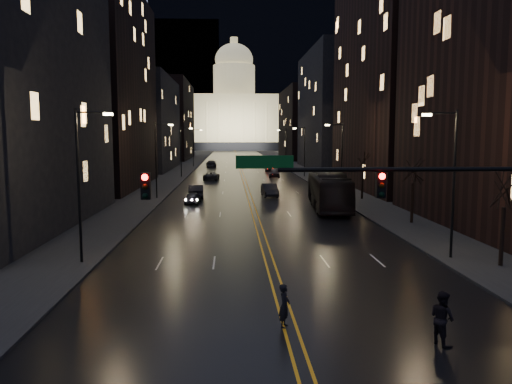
{
  "coord_description": "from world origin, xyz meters",
  "views": [
    {
      "loc": [
        -2.31,
        -18.9,
        7.52
      ],
      "look_at": [
        -0.64,
        13.32,
        3.83
      ],
      "focal_mm": 35.0,
      "sensor_mm": 36.0,
      "label": 1
    }
  ],
  "objects": [
    {
      "name": "building_left_mid",
      "position": [
        -21.0,
        54.0,
        14.0
      ],
      "size": [
        12.0,
        30.0,
        28.0
      ],
      "primitive_type": "cube",
      "color": "black",
      "rests_on": "ground"
    },
    {
      "name": "streetlamp_right_far",
      "position": [
        10.81,
        70.0,
        5.08
      ],
      "size": [
        2.13,
        0.25,
        9.0
      ],
      "color": "black",
      "rests_on": "ground"
    },
    {
      "name": "receding_car_d",
      "position": [
        8.21,
        126.92,
        0.62
      ],
      "size": [
        2.08,
        4.46,
        1.24
      ],
      "primitive_type": "imported",
      "rotation": [
        0.0,
        0.0,
        -0.01
      ],
      "color": "black",
      "rests_on": "ground"
    },
    {
      "name": "mountain_ridge",
      "position": [
        40.0,
        380.0,
        65.0
      ],
      "size": [
        520.0,
        60.0,
        130.0
      ],
      "primitive_type": "cube",
      "color": "black",
      "rests_on": "ground"
    },
    {
      "name": "streetlamp_right_mid",
      "position": [
        10.81,
        40.0,
        5.08
      ],
      "size": [
        2.13,
        0.25,
        9.0
      ],
      "color": "black",
      "rests_on": "ground"
    },
    {
      "name": "oncoming_car_d",
      "position": [
        -6.78,
        99.34,
        0.8
      ],
      "size": [
        2.67,
        5.67,
        1.6
      ],
      "primitive_type": "imported",
      "rotation": [
        0.0,
        0.0,
        3.22
      ],
      "color": "black",
      "rests_on": "ground"
    },
    {
      "name": "streetlamp_left_mid",
      "position": [
        -10.81,
        40.0,
        5.08
      ],
      "size": [
        2.13,
        0.25,
        9.0
      ],
      "color": "black",
      "rests_on": "ground"
    },
    {
      "name": "receding_car_c",
      "position": [
        5.84,
        84.33,
        0.67
      ],
      "size": [
        2.18,
        4.72,
        1.33
      ],
      "primitive_type": "imported",
      "rotation": [
        0.0,
        0.0,
        -0.07
      ],
      "color": "black",
      "rests_on": "ground"
    },
    {
      "name": "receding_car_b",
      "position": [
        5.56,
        69.45,
        0.82
      ],
      "size": [
        2.35,
        4.99,
        1.65
      ],
      "primitive_type": "imported",
      "rotation": [
        0.0,
        0.0,
        -0.09
      ],
      "color": "black",
      "rests_on": "ground"
    },
    {
      "name": "streetlamp_right_dist",
      "position": [
        10.81,
        100.0,
        5.08
      ],
      "size": [
        2.13,
        0.25,
        9.0
      ],
      "color": "black",
      "rests_on": "ground"
    },
    {
      "name": "bus",
      "position": [
        7.71,
        31.09,
        1.88
      ],
      "size": [
        4.22,
        13.72,
        3.76
      ],
      "primitive_type": "imported",
      "rotation": [
        0.0,
        0.0,
        -0.08
      ],
      "color": "black",
      "rests_on": "ground"
    },
    {
      "name": "traffic_signal",
      "position": [
        5.91,
        -0.0,
        5.1
      ],
      "size": [
        17.29,
        0.45,
        7.0
      ],
      "color": "black",
      "rests_on": "ground"
    },
    {
      "name": "building_left_dist",
      "position": [
        -21.0,
        140.0,
        12.0
      ],
      "size": [
        12.0,
        40.0,
        24.0
      ],
      "primitive_type": "cube",
      "color": "black",
      "rests_on": "ground"
    },
    {
      "name": "streetlamp_left_near",
      "position": [
        -10.81,
        10.0,
        5.08
      ],
      "size": [
        2.13,
        0.25,
        9.0
      ],
      "color": "black",
      "rests_on": "ground"
    },
    {
      "name": "ground",
      "position": [
        0.0,
        0.0,
        0.0
      ],
      "size": [
        900.0,
        900.0,
        0.0
      ],
      "primitive_type": "plane",
      "color": "black",
      "rests_on": "ground"
    },
    {
      "name": "streetlamp_left_dist",
      "position": [
        -10.81,
        100.0,
        5.08
      ],
      "size": [
        2.13,
        0.25,
        9.0
      ],
      "color": "black",
      "rests_on": "ground"
    },
    {
      "name": "streetlamp_left_far",
      "position": [
        -10.81,
        70.0,
        5.08
      ],
      "size": [
        2.13,
        0.25,
        9.0
      ],
      "color": "black",
      "rests_on": "ground"
    },
    {
      "name": "tree_right_mid",
      "position": [
        13.0,
        22.0,
        4.53
      ],
      "size": [
        2.4,
        2.4,
        6.65
      ],
      "color": "black",
      "rests_on": "ground"
    },
    {
      "name": "building_right_dist",
      "position": [
        21.0,
        140.0,
        11.0
      ],
      "size": [
        12.0,
        40.0,
        22.0
      ],
      "primitive_type": "cube",
      "color": "black",
      "rests_on": "ground"
    },
    {
      "name": "capitol",
      "position": [
        0.0,
        250.0,
        17.15
      ],
      "size": [
        90.0,
        50.0,
        58.5
      ],
      "color": "black",
      "rests_on": "ground"
    },
    {
      "name": "building_right_tall",
      "position": [
        21.0,
        50.0,
        19.0
      ],
      "size": [
        12.0,
        30.0,
        38.0
      ],
      "primitive_type": "cube",
      "color": "black",
      "rests_on": "ground"
    },
    {
      "name": "building_right_mid",
      "position": [
        21.0,
        92.0,
        13.0
      ],
      "size": [
        12.0,
        34.0,
        26.0
      ],
      "primitive_type": "cube",
      "color": "black",
      "rests_on": "ground"
    },
    {
      "name": "sidewalk_left",
      "position": [
        -14.0,
        130.0,
        0.08
      ],
      "size": [
        8.0,
        320.0,
        0.16
      ],
      "primitive_type": "cube",
      "color": "black",
      "rests_on": "ground"
    },
    {
      "name": "streetlamp_right_near",
      "position": [
        10.81,
        10.0,
        5.08
      ],
      "size": [
        2.13,
        0.25,
        9.0
      ],
      "color": "black",
      "rests_on": "ground"
    },
    {
      "name": "pedestrian_b",
      "position": [
        5.27,
        -2.0,
        0.99
      ],
      "size": [
        0.83,
        1.08,
        1.98
      ],
      "primitive_type": "imported",
      "rotation": [
        0.0,
        0.0,
        1.93
      ],
      "color": "black",
      "rests_on": "ground"
    },
    {
      "name": "oncoming_car_a",
      "position": [
        -6.46,
        35.89,
        0.66
      ],
      "size": [
        1.74,
        3.97,
        1.33
      ],
      "primitive_type": "imported",
      "rotation": [
        0.0,
        0.0,
        3.1
      ],
      "color": "black",
      "rests_on": "ground"
    },
    {
      "name": "tree_right_near",
      "position": [
        13.0,
        8.0,
        4.53
      ],
      "size": [
        2.4,
        2.4,
        6.65
      ],
      "color": "black",
      "rests_on": "ground"
    },
    {
      "name": "pedestrian_a",
      "position": [
        -0.22,
        -0.11,
        0.87
      ],
      "size": [
        0.61,
        0.74,
        1.74
      ],
      "primitive_type": "imported",
      "rotation": [
        0.0,
        0.0,
        1.22
      ],
      "color": "black",
      "rests_on": "ground"
    },
    {
      "name": "sidewalk_right",
      "position": [
        14.0,
        130.0,
        0.08
      ],
      "size": [
        8.0,
        320.0,
        0.16
      ],
      "primitive_type": "cube",
      "color": "black",
      "rests_on": "ground"
    },
    {
      "name": "building_left_far",
      "position": [
        -21.0,
        92.0,
        10.0
      ],
      "size": [
        12.0,
        34.0,
        20.0
      ],
      "primitive_type": "cube",
      "color": "black",
      "rests_on": "ground"
    },
    {
      "name": "road",
      "position": [
        0.0,
        130.0,
        0.01
      ],
      "size": [
        20.0,
        320.0,
        0.02
      ],
      "primitive_type": "cube",
      "color": "black",
      "rests_on": "ground"
    },
    {
      "name": "oncoming_car_b",
      "position": [
        -6.43,
        40.95,
        0.81
      ],
      "size": [
        1.98,
        5.02,
        1.63
      ],
      "primitive_type": "imported",
      "rotation": [
        0.0,
        0.0,
        3.19
      ],
      "color": "black",
      "rests_on": "ground"
    },
    {
      "name": "oncoming_car_c",
      "position": [
        -5.49,
        65.19,
        0.71
      ],
      "size": [
        2.78,
        5.26,
        1.41
      ],
      "primitive_type": "imported",
      "rotation": [
        0.0,
        0.0,
        3.05
      ],
      "color": "black",
      "rests_on": "ground"
    },
    {
      "name": "receding_car_a",
      "position": [
        2.5,
        41.63,
        0.81
      ],
      "size": [
        1.95,
        4.97,
        1.61
      ],
      "primitive_type": "imported",
      "rotation": [
        0.0,
        0.0,
        0.05
      ],
      "color": "black",
      "rests_on": "ground"
    },
    {
      "name": "tree_right_far",
      "position": [
        13.0,
        38.0,
        4.53
      ],
      "size": [
        2.4,
        2.4,
        6.65
      ],
      "color": "black",
      "rests_on": "ground"
    },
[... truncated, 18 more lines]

